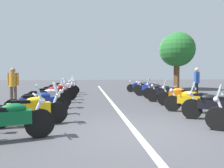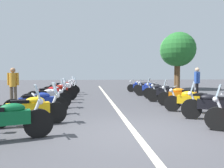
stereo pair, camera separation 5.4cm
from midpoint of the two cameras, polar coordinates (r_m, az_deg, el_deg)
ground_plane at (r=5.75m, az=6.08°, el=-12.16°), size 80.00×80.00×0.00m
lane_centre_stripe at (r=11.76m, az=-0.20°, el=-4.35°), size 26.00×0.16×0.01m
motorcycle_left_row_0 at (r=5.48m, az=-24.94°, el=-8.08°), size 0.88×2.03×1.22m
motorcycle_left_row_1 at (r=6.78m, az=-19.76°, el=-5.97°), size 0.91×2.07×1.21m
motorcycle_left_row_2 at (r=8.16m, az=-18.01°, el=-4.52°), size 0.94×2.08×1.00m
motorcycle_left_row_3 at (r=9.61m, az=-15.94°, el=-3.28°), size 0.77×2.01×1.22m
motorcycle_left_row_4 at (r=11.14m, az=-15.10°, el=-2.44°), size 0.99×2.02×1.21m
motorcycle_left_row_5 at (r=12.43m, az=-13.35°, el=-1.88°), size 0.71×2.09×1.02m
motorcycle_left_row_6 at (r=14.04m, az=-12.81°, el=-1.34°), size 0.96×2.03×1.01m
motorcycle_left_row_7 at (r=15.35m, az=-11.68°, el=-1.00°), size 0.79×2.04×1.19m
motorcycle_left_row_8 at (r=16.78m, az=-11.96°, el=-0.64°), size 1.01×2.05×1.21m
motorcycle_right_row_1 at (r=7.76m, az=24.30°, el=-4.93°), size 1.04×1.86×1.21m
motorcycle_right_row_2 at (r=8.93m, az=19.85°, el=-3.96°), size 1.19×1.95×0.99m
motorcycle_right_row_3 at (r=10.46m, az=17.21°, el=-2.85°), size 1.05×2.04×1.20m
motorcycle_right_row_4 at (r=11.56m, az=13.75°, el=-2.27°), size 1.11×1.88×1.01m
motorcycle_right_row_5 at (r=13.05m, az=12.07°, el=-1.67°), size 1.02×1.85×1.20m
motorcycle_right_row_6 at (r=14.34m, az=9.80°, el=-1.21°), size 1.21×1.86×1.02m
motorcycle_right_row_7 at (r=15.70m, az=8.92°, el=-0.88°), size 1.28×1.75×1.00m
motorcycle_right_row_8 at (r=17.17m, az=7.14°, el=-0.59°), size 1.01×1.90×0.98m
bystander_1 at (r=11.30m, az=-23.44°, el=0.19°), size 0.32×0.53×1.70m
bystander_2 at (r=13.76m, az=20.65°, el=0.86°), size 0.44×0.36×1.76m
roadside_tree_0 at (r=20.04m, az=16.41°, el=8.29°), size 2.87×2.87×4.86m
roadside_tree_1 at (r=21.38m, az=15.91°, el=8.16°), size 2.93×2.93×4.97m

